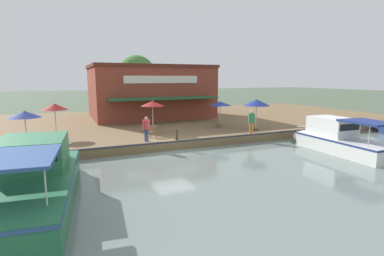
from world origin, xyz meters
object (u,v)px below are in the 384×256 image
object	(u,v)px
motorboat_nearest_quay	(335,139)
tree_behind_restaurant	(136,75)
patio_umbrella_mid_patio_right	(54,107)
motorboat_second_along	(32,178)
person_near_entrance	(146,126)
waterfront_restaurant	(150,91)
patio_umbrella_by_entrance	(25,114)
patio_umbrella_far_corner	(220,104)
patio_umbrella_back_row	(257,102)
cafe_chair_beside_entrance	(153,131)
tree_downstream_bank	(111,80)
patio_umbrella_near_quay_edge	(152,104)
person_at_quay_edge	(251,119)
mooring_post	(177,135)
cafe_chair_mid_patio	(216,122)

from	to	relation	value
motorboat_nearest_quay	tree_behind_restaurant	size ratio (longest dim) A/B	1.06
patio_umbrella_mid_patio_right	motorboat_second_along	world-z (taller)	patio_umbrella_mid_patio_right
motorboat_second_along	motorboat_nearest_quay	world-z (taller)	motorboat_second_along
person_near_entrance	waterfront_restaurant	bearing A→B (deg)	163.07
patio_umbrella_by_entrance	motorboat_nearest_quay	bearing A→B (deg)	69.99
patio_umbrella_far_corner	motorboat_second_along	world-z (taller)	patio_umbrella_far_corner
patio_umbrella_back_row	cafe_chair_beside_entrance	distance (m)	8.77
patio_umbrella_back_row	person_near_entrance	world-z (taller)	patio_umbrella_back_row
motorboat_nearest_quay	tree_downstream_bank	xyz separation A→B (m)	(-23.16, -10.62, 3.63)
patio_umbrella_by_entrance	cafe_chair_beside_entrance	distance (m)	8.04
patio_umbrella_near_quay_edge	person_near_entrance	world-z (taller)	patio_umbrella_near_quay_edge
waterfront_restaurant	person_near_entrance	world-z (taller)	waterfront_restaurant
patio_umbrella_by_entrance	person_at_quay_edge	size ratio (longest dim) A/B	1.26
tree_behind_restaurant	patio_umbrella_by_entrance	bearing A→B (deg)	-34.26
patio_umbrella_by_entrance	person_near_entrance	bearing A→B (deg)	79.09
patio_umbrella_near_quay_edge	mooring_post	world-z (taller)	patio_umbrella_near_quay_edge
cafe_chair_mid_patio	cafe_chair_beside_entrance	world-z (taller)	same
cafe_chair_beside_entrance	patio_umbrella_back_row	bearing A→B (deg)	88.70
patio_umbrella_far_corner	patio_umbrella_back_row	bearing A→B (deg)	32.97
waterfront_restaurant	person_at_quay_edge	size ratio (longest dim) A/B	6.94
cafe_chair_mid_patio	mooring_post	size ratio (longest dim) A/B	1.00
mooring_post	cafe_chair_mid_patio	bearing A→B (deg)	127.12
person_near_entrance	patio_umbrella_back_row	bearing A→B (deg)	95.45
patio_umbrella_near_quay_edge	person_at_quay_edge	size ratio (longest dim) A/B	1.38
patio_umbrella_by_entrance	cafe_chair_mid_patio	bearing A→B (deg)	96.58
patio_umbrella_far_corner	mooring_post	distance (m)	7.38
waterfront_restaurant	patio_umbrella_mid_patio_right	distance (m)	13.00
person_near_entrance	mooring_post	world-z (taller)	person_near_entrance
person_near_entrance	tree_behind_restaurant	xyz separation A→B (m)	(-16.63, 3.27, 3.52)
patio_umbrella_mid_patio_right	cafe_chair_mid_patio	xyz separation A→B (m)	(0.76, 12.30, -1.71)
mooring_post	tree_downstream_bank	world-z (taller)	tree_downstream_bank
person_near_entrance	cafe_chair_mid_patio	bearing A→B (deg)	113.64
waterfront_restaurant	cafe_chair_mid_patio	distance (m)	10.43
cafe_chair_beside_entrance	person_near_entrance	world-z (taller)	person_near_entrance
cafe_chair_beside_entrance	motorboat_nearest_quay	distance (m)	12.22
tree_behind_restaurant	tree_downstream_bank	size ratio (longest dim) A/B	1.19
patio_umbrella_mid_patio_right	mooring_post	world-z (taller)	patio_umbrella_mid_patio_right
patio_umbrella_back_row	patio_umbrella_by_entrance	world-z (taller)	patio_umbrella_back_row
patio_umbrella_back_row	cafe_chair_mid_patio	world-z (taller)	patio_umbrella_back_row
patio_umbrella_by_entrance	motorboat_nearest_quay	distance (m)	19.56
patio_umbrella_mid_patio_right	person_at_quay_edge	world-z (taller)	patio_umbrella_mid_patio_right
cafe_chair_mid_patio	person_near_entrance	xyz separation A→B (m)	(2.98, -6.81, 0.56)
waterfront_restaurant	cafe_chair_mid_patio	xyz separation A→B (m)	(9.75, 2.93, -2.28)
person_near_entrance	motorboat_nearest_quay	bearing A→B (deg)	64.66
patio_umbrella_near_quay_edge	motorboat_second_along	bearing A→B (deg)	-39.49
cafe_chair_mid_patio	person_near_entrance	world-z (taller)	person_near_entrance
tree_behind_restaurant	patio_umbrella_far_corner	bearing A→B (deg)	18.32
patio_umbrella_far_corner	patio_umbrella_mid_patio_right	distance (m)	13.06
patio_umbrella_by_entrance	tree_downstream_bank	world-z (taller)	tree_downstream_bank
patio_umbrella_back_row	motorboat_second_along	world-z (taller)	patio_umbrella_back_row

